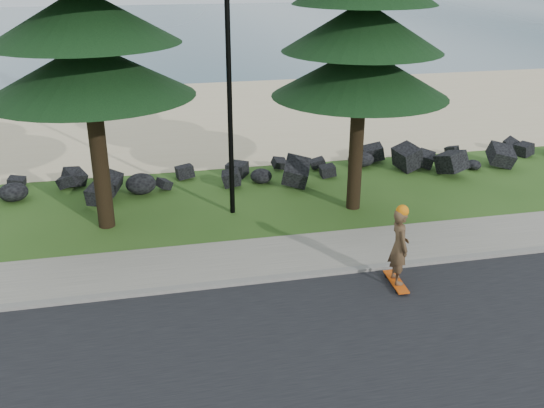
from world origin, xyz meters
name	(u,v)px	position (x,y,z in m)	size (l,w,h in m)	color
ground	(253,264)	(0.00, 0.00, 0.00)	(160.00, 160.00, 0.00)	#2C5019
road	(301,384)	(0.00, -4.50, 0.01)	(160.00, 7.00, 0.02)	black
kerb	(261,280)	(0.00, -0.90, 0.05)	(160.00, 0.20, 0.10)	gray
sidewalk	(252,258)	(0.00, 0.20, 0.04)	(160.00, 2.00, 0.08)	gray
beach_sand	(194,116)	(0.00, 14.50, 0.01)	(160.00, 15.00, 0.01)	beige
ocean	(159,27)	(0.00, 51.00, 0.00)	(160.00, 58.00, 0.01)	#395D6C
seawall_boulders	(221,183)	(0.00, 5.60, 0.00)	(60.00, 2.40, 1.10)	black
lamp_post	(229,67)	(0.00, 3.20, 4.13)	(0.25, 0.14, 8.14)	black
skateboarder	(399,247)	(2.94, -1.69, 0.98)	(0.45, 1.05, 1.94)	#D44A0C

